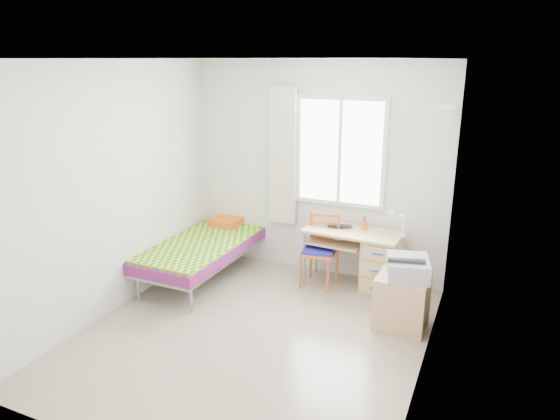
# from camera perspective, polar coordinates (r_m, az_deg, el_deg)

# --- Properties ---
(floor) EXTENTS (3.50, 3.50, 0.00)m
(floor) POSITION_cam_1_polar(r_m,az_deg,el_deg) (5.07, -3.11, -13.96)
(floor) COLOR #BCAD93
(floor) RESTS_ON ground
(ceiling) EXTENTS (3.50, 3.50, 0.00)m
(ceiling) POSITION_cam_1_polar(r_m,az_deg,el_deg) (4.36, -3.67, 16.87)
(ceiling) COLOR white
(ceiling) RESTS_ON wall_back
(wall_back) EXTENTS (3.20, 0.00, 3.20)m
(wall_back) POSITION_cam_1_polar(r_m,az_deg,el_deg) (6.11, 4.18, 4.55)
(wall_back) COLOR silver
(wall_back) RESTS_ON ground
(wall_left) EXTENTS (0.00, 3.50, 3.50)m
(wall_left) POSITION_cam_1_polar(r_m,az_deg,el_deg) (5.45, -18.52, 2.20)
(wall_left) COLOR silver
(wall_left) RESTS_ON ground
(wall_right) EXTENTS (0.00, 3.50, 3.50)m
(wall_right) POSITION_cam_1_polar(r_m,az_deg,el_deg) (4.10, 16.97, -2.34)
(wall_right) COLOR silver
(wall_right) RESTS_ON ground
(window) EXTENTS (1.10, 0.04, 1.30)m
(window) POSITION_cam_1_polar(r_m,az_deg,el_deg) (5.94, 6.89, 6.59)
(window) COLOR white
(window) RESTS_ON wall_back
(curtain) EXTENTS (0.35, 0.05, 1.70)m
(curtain) POSITION_cam_1_polar(r_m,az_deg,el_deg) (6.16, 0.30, 6.13)
(curtain) COLOR beige
(curtain) RESTS_ON wall_back
(floating_shelf) EXTENTS (0.20, 0.32, 0.03)m
(floating_shelf) POSITION_cam_1_polar(r_m,az_deg,el_deg) (5.31, 18.61, 11.18)
(floating_shelf) COLOR white
(floating_shelf) RESTS_ON wall_right
(bed) EXTENTS (0.91, 1.90, 0.82)m
(bed) POSITION_cam_1_polar(r_m,az_deg,el_deg) (6.23, -8.32, -4.01)
(bed) COLOR gray
(bed) RESTS_ON floor
(desk) EXTENTS (1.14, 0.57, 0.69)m
(desk) POSITION_cam_1_polar(r_m,az_deg,el_deg) (5.88, 10.91, -5.62)
(desk) COLOR #DDBA74
(desk) RESTS_ON floor
(chair) EXTENTS (0.43, 0.43, 0.88)m
(chair) POSITION_cam_1_polar(r_m,az_deg,el_deg) (5.91, 4.75, -4.05)
(chair) COLOR #AD3F21
(chair) RESTS_ON floor
(cabinet) EXTENTS (0.52, 0.46, 0.55)m
(cabinet) POSITION_cam_1_polar(r_m,az_deg,el_deg) (5.21, 13.72, -10.15)
(cabinet) COLOR tan
(cabinet) RESTS_ON floor
(printer) EXTENTS (0.50, 0.54, 0.20)m
(printer) POSITION_cam_1_polar(r_m,az_deg,el_deg) (5.07, 14.40, -6.34)
(printer) COLOR #AAADB2
(printer) RESTS_ON cabinet
(laptop) EXTENTS (0.33, 0.27, 0.02)m
(laptop) POSITION_cam_1_polar(r_m,az_deg,el_deg) (5.90, 6.85, -1.99)
(laptop) COLOR black
(laptop) RESTS_ON desk
(pen_cup) EXTENTS (0.08, 0.08, 0.09)m
(pen_cup) POSITION_cam_1_polar(r_m,az_deg,el_deg) (5.90, 9.60, -1.74)
(pen_cup) COLOR orange
(pen_cup) RESTS_ON desk
(task_lamp) EXTENTS (0.21, 0.30, 0.35)m
(task_lamp) POSITION_cam_1_polar(r_m,az_deg,el_deg) (5.58, 13.20, -1.18)
(task_lamp) COLOR white
(task_lamp) RESTS_ON desk
(book) EXTENTS (0.21, 0.24, 0.01)m
(book) POSITION_cam_1_polar(r_m,az_deg,el_deg) (5.92, 6.11, -3.06)
(book) COLOR gray
(book) RESTS_ON desk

